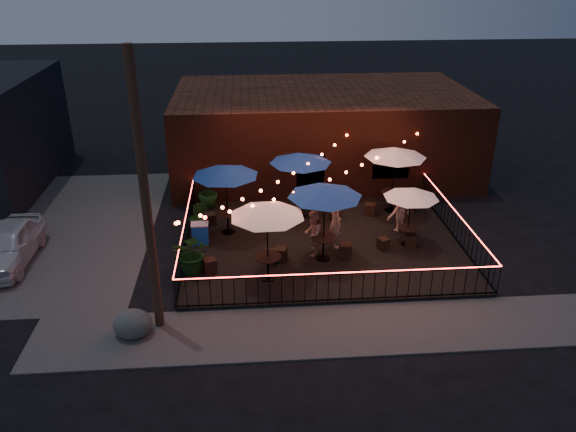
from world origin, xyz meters
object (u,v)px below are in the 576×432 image
(cafe_table_1, at_px, (225,172))
(cafe_table_2, at_px, (325,192))
(utility_pole, at_px, (146,201))
(cafe_table_4, at_px, (411,194))
(cafe_table_3, at_px, (301,159))
(boulder, at_px, (133,324))
(cafe_table_5, at_px, (395,153))
(cooler, at_px, (200,234))
(cafe_table_0, at_px, (267,211))

(cafe_table_1, distance_m, cafe_table_2, 4.09)
(utility_pole, relative_size, cafe_table_4, 3.13)
(cafe_table_1, relative_size, cafe_table_3, 1.14)
(cafe_table_1, distance_m, boulder, 6.95)
(cafe_table_5, distance_m, boulder, 12.20)
(cafe_table_1, distance_m, cooler, 2.45)
(cafe_table_2, relative_size, cafe_table_4, 1.09)
(cafe_table_2, relative_size, cafe_table_3, 1.03)
(cooler, bearing_deg, utility_pole, -102.24)
(cafe_table_3, xyz_separation_m, boulder, (-5.47, -7.28, -2.24))
(cafe_table_1, bearing_deg, cafe_table_3, 23.14)
(cafe_table_0, distance_m, cooler, 4.06)
(utility_pole, xyz_separation_m, cafe_table_0, (3.27, 2.15, -1.42))
(cafe_table_1, distance_m, cafe_table_5, 6.90)
(utility_pole, bearing_deg, cooler, 79.28)
(cafe_table_1, xyz_separation_m, boulder, (-2.58, -6.04, -2.25))
(cafe_table_3, distance_m, boulder, 9.38)
(cafe_table_3, bearing_deg, cafe_table_0, -107.83)
(utility_pole, height_order, cafe_table_2, utility_pole)
(cafe_table_4, bearing_deg, cafe_table_2, -165.38)
(cafe_table_4, bearing_deg, boulder, -153.55)
(cafe_table_5, height_order, cooler, cafe_table_5)
(cafe_table_0, relative_size, cafe_table_3, 1.18)
(cafe_table_4, distance_m, cafe_table_5, 3.05)
(cafe_table_4, distance_m, boulder, 10.38)
(cafe_table_5, bearing_deg, cafe_table_0, -137.00)
(cafe_table_3, bearing_deg, cafe_table_1, -156.86)
(utility_pole, xyz_separation_m, cafe_table_5, (8.62, 7.14, -1.34))
(cooler, bearing_deg, cafe_table_2, -20.04)
(cafe_table_0, relative_size, cafe_table_1, 1.03)
(cafe_table_3, xyz_separation_m, cafe_table_4, (3.68, -2.72, -0.47))
(cafe_table_3, height_order, boulder, cafe_table_3)
(utility_pole, distance_m, cafe_table_5, 11.27)
(cafe_table_4, distance_m, cooler, 7.76)
(cafe_table_3, bearing_deg, cafe_table_2, -82.54)
(cafe_table_4, relative_size, boulder, 2.57)
(cafe_table_1, relative_size, boulder, 3.10)
(cafe_table_1, height_order, cafe_table_2, cafe_table_2)
(cafe_table_4, height_order, cafe_table_5, cafe_table_5)
(utility_pole, distance_m, cafe_table_0, 4.17)
(cafe_table_5, distance_m, cooler, 8.35)
(cafe_table_2, bearing_deg, cafe_table_3, 97.46)
(utility_pole, bearing_deg, cafe_table_5, 39.62)
(cafe_table_0, distance_m, cafe_table_3, 4.95)
(cafe_table_0, bearing_deg, boulder, -147.03)
(utility_pole, bearing_deg, cafe_table_1, 71.39)
(cafe_table_3, bearing_deg, cafe_table_5, 4.13)
(cafe_table_1, relative_size, cafe_table_2, 1.11)
(cafe_table_0, bearing_deg, cooler, 132.31)
(cafe_table_5, bearing_deg, cafe_table_3, -175.87)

